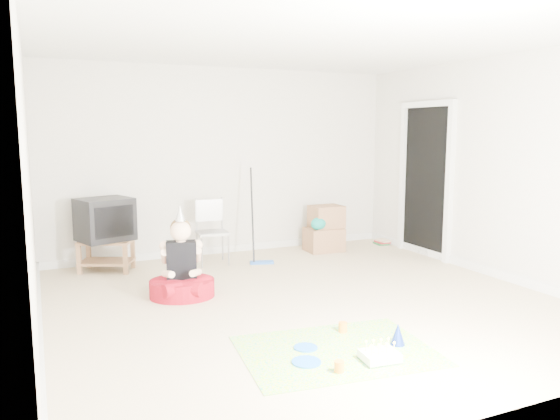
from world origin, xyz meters
name	(u,v)px	position (x,y,z in m)	size (l,w,h in m)	color
ground	(305,301)	(0.00, 0.00, 0.00)	(5.00, 5.00, 0.00)	#CCB692
doorway_recess	(426,182)	(2.48, 1.20, 1.02)	(0.02, 0.90, 2.05)	black
tv_stand	(106,252)	(-1.70, 2.10, 0.24)	(0.73, 0.62, 0.39)	#8F6340
crt_tv	(105,219)	(-1.70, 2.10, 0.65)	(0.61, 0.50, 0.52)	black
folding_chair	(212,232)	(-0.39, 1.92, 0.42)	(0.42, 0.40, 0.86)	gray
cardboard_boxes	(325,229)	(1.33, 2.00, 0.32)	(0.54, 0.42, 0.66)	#966A48
floor_mop	(262,244)	(0.20, 1.66, 0.26)	(0.33, 0.41, 1.24)	blue
book_pile	(382,242)	(2.36, 2.04, 0.04)	(0.20, 0.25, 0.08)	#226631
seated_woman	(182,277)	(-1.11, 0.67, 0.21)	(0.81, 0.81, 0.98)	maroon
party_mat	(336,351)	(-0.35, -1.24, 0.00)	(1.51, 1.09, 0.01)	#F3337E
birthday_cake	(380,357)	(-0.15, -1.55, 0.04)	(0.30, 0.25, 0.14)	white
blue_plate_near	(306,348)	(-0.55, -1.10, 0.01)	(0.19, 0.19, 0.01)	blue
blue_plate_far	(306,362)	(-0.67, -1.35, 0.01)	(0.22, 0.22, 0.01)	blue
orange_cup_near	(343,327)	(-0.10, -0.92, 0.05)	(0.08, 0.08, 0.09)	orange
orange_cup_far	(339,367)	(-0.53, -1.59, 0.05)	(0.07, 0.07, 0.08)	orange
blue_party_hat	(398,334)	(0.17, -1.34, 0.09)	(0.12, 0.12, 0.18)	#1835AB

